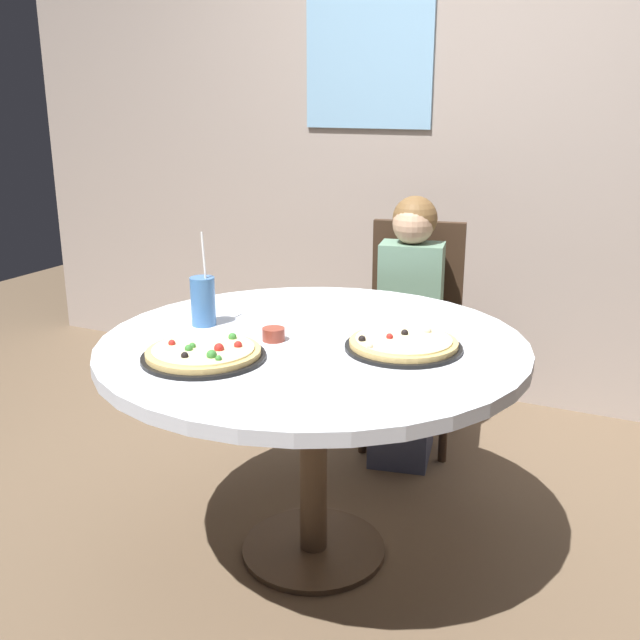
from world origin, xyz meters
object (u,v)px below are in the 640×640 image
at_px(soda_cup, 203,301).
at_px(dining_table, 313,366).
at_px(pizza_veggie, 204,353).
at_px(chair_wooden, 414,320).
at_px(sauce_bowl, 274,334).
at_px(diner_child, 407,343).
at_px(pizza_cheese, 403,344).

bearing_deg(soda_cup, dining_table, 2.27).
bearing_deg(dining_table, pizza_veggie, -125.15).
bearing_deg(chair_wooden, sauce_bowl, -94.59).
distance_m(diner_child, pizza_cheese, 0.90).
xyz_separation_m(dining_table, pizza_veggie, (-0.20, -0.29, 0.10)).
distance_m(diner_child, pizza_veggie, 1.20).
distance_m(diner_child, soda_cup, 1.02).
xyz_separation_m(chair_wooden, diner_child, (0.03, -0.18, -0.05)).
xyz_separation_m(diner_child, pizza_veggie, (-0.22, -1.14, 0.28)).
relative_size(pizza_veggie, sauce_bowl, 5.08).
distance_m(pizza_veggie, soda_cup, 0.34).
height_order(diner_child, sauce_bowl, diner_child).
distance_m(chair_wooden, pizza_cheese, 1.07).
distance_m(chair_wooden, sauce_bowl, 1.12).
distance_m(dining_table, chair_wooden, 1.04).
relative_size(diner_child, soda_cup, 3.53).
bearing_deg(chair_wooden, dining_table, -88.99).
bearing_deg(dining_table, diner_child, 88.99).
bearing_deg(sauce_bowl, soda_cup, 171.39).
xyz_separation_m(chair_wooden, soda_cup, (-0.37, -1.05, 0.30)).
height_order(dining_table, sauce_bowl, sauce_bowl).
distance_m(soda_cup, sauce_bowl, 0.29).
bearing_deg(soda_cup, sauce_bowl, -8.61).
relative_size(chair_wooden, soda_cup, 3.10).
height_order(pizza_veggie, sauce_bowl, pizza_veggie).
xyz_separation_m(diner_child, soda_cup, (-0.41, -0.87, 0.35)).
distance_m(dining_table, diner_child, 0.87).
height_order(dining_table, pizza_veggie, pizza_veggie).
height_order(chair_wooden, pizza_veggie, chair_wooden).
bearing_deg(soda_cup, chair_wooden, 70.45).
relative_size(diner_child, sauce_bowl, 15.46).
bearing_deg(pizza_cheese, pizza_veggie, -146.02).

